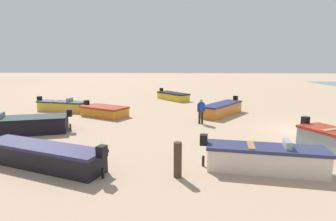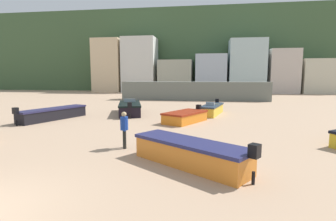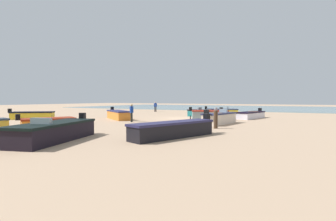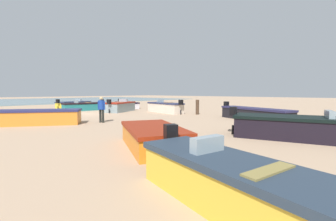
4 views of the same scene
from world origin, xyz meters
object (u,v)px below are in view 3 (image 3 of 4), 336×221
at_px(boat_yellow_5, 222,112).
at_px(boat_black_10, 54,131).
at_px(mooring_post_near_water, 216,119).
at_px(boat_cream_6, 219,118).
at_px(boat_orange_4, 48,123).
at_px(boat_grey_9, 210,115).
at_px(beach_walker_foreground, 155,106).
at_px(beach_walker_distant, 132,111).
at_px(boat_orange_2, 118,115).
at_px(boat_black_3, 174,129).
at_px(boat_yellow_7, 33,115).
at_px(boat_teal_1, 205,113).
at_px(boat_white_8, 251,115).

xyz_separation_m(boat_yellow_5, boat_black_10, (1.49, 24.10, 0.06)).
bearing_deg(mooring_post_near_water, boat_cream_6, -78.10).
bearing_deg(boat_cream_6, boat_orange_4, -128.96).
bearing_deg(boat_grey_9, boat_black_10, -33.38).
distance_m(boat_grey_9, beach_walker_foreground, 16.95).
bearing_deg(mooring_post_near_water, beach_walker_distant, -9.91).
height_order(boat_orange_2, mooring_post_near_water, mooring_post_near_water).
distance_m(boat_grey_9, beach_walker_distant, 7.86).
distance_m(boat_black_3, beach_walker_foreground, 27.77).
relative_size(boat_yellow_5, mooring_post_near_water, 3.44).
xyz_separation_m(boat_orange_2, boat_yellow_7, (7.91, 3.95, -0.06)).
xyz_separation_m(boat_black_3, boat_yellow_5, (3.16, -20.34, -0.02)).
bearing_deg(boat_cream_6, boat_yellow_5, 114.06).
bearing_deg(boat_orange_4, boat_teal_1, 99.50).
relative_size(boat_yellow_7, boat_black_10, 0.74).
xyz_separation_m(boat_orange_4, boat_cream_6, (-9.66, -8.67, 0.11)).
relative_size(boat_yellow_5, beach_walker_foreground, 2.67).
relative_size(boat_cream_6, boat_black_10, 0.83).
bearing_deg(boat_black_3, beach_walker_foreground, -37.18).
bearing_deg(boat_black_3, boat_grey_9, -59.94).
height_order(boat_white_8, boat_black_10, boat_black_10).
height_order(boat_orange_2, boat_orange_4, boat_orange_2).
height_order(boat_orange_4, boat_white_8, boat_orange_4).
distance_m(boat_black_10, beach_walker_distant, 10.75).
bearing_deg(beach_walker_foreground, boat_cream_6, -99.35).
distance_m(boat_teal_1, beach_walker_foreground, 13.12).
height_order(boat_white_8, beach_walker_foreground, beach_walker_foreground).
bearing_deg(boat_grey_9, boat_yellow_5, 162.53).
distance_m(boat_teal_1, boat_cream_6, 8.82).
xyz_separation_m(boat_black_3, beach_walker_foreground, (15.01, -23.37, 0.52)).
bearing_deg(boat_cream_6, boat_teal_1, 126.80).
bearing_deg(boat_yellow_7, beach_walker_distant, 62.36).
xyz_separation_m(boat_orange_4, boat_grey_9, (-7.47, -12.65, 0.11)).
bearing_deg(beach_walker_foreground, boat_orange_4, -131.58).
bearing_deg(boat_grey_9, boat_orange_2, -89.65).
bearing_deg(boat_grey_9, beach_walker_foreground, -155.28).
bearing_deg(boat_black_3, boat_yellow_5, -61.06).
height_order(boat_orange_2, boat_white_8, boat_orange_2).
relative_size(boat_black_10, beach_walker_distant, 3.38).
distance_m(boat_white_8, mooring_post_near_water, 10.70).
height_order(boat_orange_4, boat_yellow_5, boat_yellow_5).
distance_m(boat_teal_1, boat_orange_4, 17.40).
xyz_separation_m(boat_black_3, boat_yellow_7, (18.43, -4.48, -0.04)).
relative_size(boat_teal_1, boat_yellow_7, 1.06).
xyz_separation_m(boat_black_10, mooring_post_near_water, (-5.35, -8.91, 0.16)).
distance_m(boat_orange_2, boat_yellow_7, 8.84).
bearing_deg(beach_walker_foreground, boat_orange_2, -127.66).
xyz_separation_m(boat_orange_2, boat_white_8, (-11.75, -7.41, -0.08)).
height_order(boat_black_3, boat_black_10, boat_black_10).
bearing_deg(boat_black_3, boat_cream_6, -70.13).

